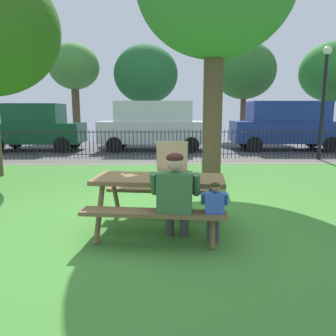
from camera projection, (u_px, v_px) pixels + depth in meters
name	position (u px, v px, depth m)	size (l,w,h in m)	color
ground	(155.00, 198.00, 6.39)	(28.00, 10.64, 0.02)	#438832
cobblestone_walkway	(157.00, 161.00, 10.94)	(28.00, 1.40, 0.01)	slate
street_asphalt	(158.00, 148.00, 14.88)	(28.00, 6.61, 0.01)	#515154
picnic_table_foreground	(159.00, 189.00, 4.54)	(1.97, 1.70, 0.79)	brown
pizza_box_open	(172.00, 169.00, 4.48)	(0.46, 0.51, 0.49)	tan
pizza_slice_on_table	(127.00, 175.00, 4.63)	(0.22, 0.20, 0.02)	#F3CB69
adult_at_table	(175.00, 195.00, 4.01)	(0.63, 0.63, 1.19)	#434343
child_at_table	(214.00, 208.00, 3.96)	(0.34, 0.34, 0.84)	#494949
iron_fence_streetside	(157.00, 144.00, 11.54)	(19.04, 0.03, 1.02)	black
lamp_post_walkway	(324.00, 91.00, 10.93)	(0.28, 0.28, 3.79)	black
parked_car_left	(36.00, 127.00, 13.73)	(3.93, 1.90, 1.98)	#104A2B
parked_car_center	(154.00, 125.00, 13.84)	(4.68, 2.13, 2.08)	silver
parked_car_right	(286.00, 125.00, 13.99)	(4.67, 2.11, 2.08)	navy
far_tree_midleft	(74.00, 68.00, 18.40)	(2.84, 2.84, 5.45)	brown
far_tree_center	(146.00, 75.00, 18.57)	(3.66, 3.66, 5.39)	brown
far_tree_midright	(244.00, 71.00, 18.68)	(3.57, 3.57, 5.57)	brown
far_tree_right	(333.00, 72.00, 18.82)	(3.79, 3.79, 5.62)	brown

